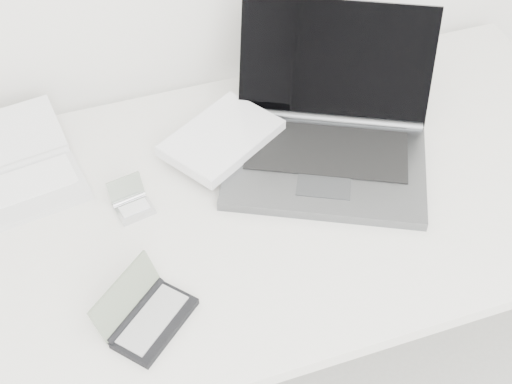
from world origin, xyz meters
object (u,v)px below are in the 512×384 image
object	(u,v)px
netbook_open_white	(22,175)
desk	(263,210)
palmtop_charcoal	(147,316)
laptop_large	(307,136)

from	to	relation	value
netbook_open_white	desk	bearing A→B (deg)	-32.63
netbook_open_white	palmtop_charcoal	size ratio (longest dim) A/B	1.66
laptop_large	netbook_open_white	bearing A→B (deg)	-163.79
laptop_large	netbook_open_white	world-z (taller)	laptop_large
laptop_large	palmtop_charcoal	distance (m)	0.54
laptop_large	palmtop_charcoal	world-z (taller)	laptop_large
desk	palmtop_charcoal	world-z (taller)	palmtop_charcoal
netbook_open_white	laptop_large	bearing A→B (deg)	-19.29
desk	laptop_large	distance (m)	0.19
palmtop_charcoal	laptop_large	bearing A→B (deg)	-4.15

